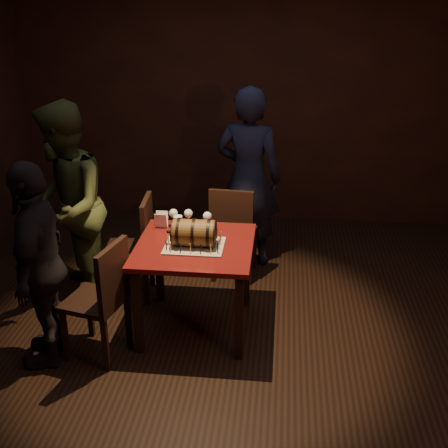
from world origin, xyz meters
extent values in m
plane|color=black|center=(0.00, 0.00, 0.00)|extent=(5.00, 5.00, 0.00)
cube|color=black|center=(0.00, 2.50, 1.40)|extent=(5.00, 0.04, 2.80)
cube|color=black|center=(0.00, -2.50, 1.40)|extent=(5.00, 0.04, 2.80)
cube|color=#4F0D0D|center=(-0.15, 0.09, 0.73)|extent=(0.90, 0.90, 0.04)
cube|color=black|center=(-0.53, -0.29, 0.35)|extent=(0.06, 0.06, 0.71)
cube|color=black|center=(0.23, -0.29, 0.35)|extent=(0.06, 0.06, 0.71)
cube|color=black|center=(-0.53, 0.47, 0.35)|extent=(0.06, 0.06, 0.71)
cube|color=black|center=(0.23, 0.47, 0.35)|extent=(0.06, 0.06, 0.71)
cube|color=#ABA18A|center=(-0.14, 0.05, 0.76)|extent=(0.45, 0.35, 0.01)
cylinder|color=brown|center=(-0.14, 0.05, 0.87)|extent=(0.31, 0.21, 0.21)
cylinder|color=black|center=(-0.26, 0.05, 0.87)|extent=(0.02, 0.22, 0.22)
cylinder|color=black|center=(-0.14, 0.05, 0.87)|extent=(0.02, 0.22, 0.22)
cylinder|color=black|center=(-0.03, 0.05, 0.87)|extent=(0.02, 0.22, 0.22)
cylinder|color=black|center=(-0.30, 0.05, 0.87)|extent=(0.01, 0.20, 0.20)
cylinder|color=black|center=(0.02, 0.05, 0.87)|extent=(0.01, 0.20, 0.20)
cylinder|color=black|center=(-0.32, 0.05, 0.87)|extent=(0.04, 0.02, 0.02)
sphere|color=black|center=(-0.34, 0.05, 0.87)|extent=(0.03, 0.03, 0.03)
cylinder|color=#F8EE94|center=(-0.30, -0.09, 0.80)|extent=(0.01, 0.01, 0.08)
cylinder|color=black|center=(-0.30, -0.09, 0.85)|extent=(0.00, 0.00, 0.01)
cylinder|color=black|center=(-0.23, -0.09, 0.80)|extent=(0.01, 0.01, 0.08)
cylinder|color=black|center=(-0.23, -0.09, 0.85)|extent=(0.00, 0.00, 0.01)
cylinder|color=#F8EE94|center=(-0.15, -0.09, 0.80)|extent=(0.01, 0.01, 0.08)
cylinder|color=black|center=(-0.15, -0.09, 0.85)|extent=(0.00, 0.00, 0.01)
cylinder|color=black|center=(-0.07, -0.09, 0.80)|extent=(0.01, 0.01, 0.08)
cylinder|color=black|center=(-0.07, -0.09, 0.85)|extent=(0.00, 0.00, 0.01)
cylinder|color=#F8EE94|center=(0.00, -0.09, 0.80)|extent=(0.01, 0.01, 0.08)
cylinder|color=black|center=(0.00, -0.09, 0.85)|extent=(0.00, 0.00, 0.01)
cylinder|color=black|center=(0.05, -0.07, 0.80)|extent=(0.01, 0.01, 0.08)
cylinder|color=black|center=(0.05, -0.07, 0.85)|extent=(0.00, 0.00, 0.01)
cylinder|color=#F8EE94|center=(0.05, 0.01, 0.80)|extent=(0.01, 0.01, 0.08)
cylinder|color=black|center=(0.05, 0.01, 0.85)|extent=(0.00, 0.00, 0.01)
cylinder|color=black|center=(0.05, 0.08, 0.80)|extent=(0.01, 0.01, 0.08)
cylinder|color=black|center=(0.05, 0.08, 0.85)|extent=(0.00, 0.00, 0.01)
cylinder|color=#F8EE94|center=(0.05, 0.16, 0.80)|extent=(0.01, 0.01, 0.08)
cylinder|color=black|center=(0.05, 0.16, 0.85)|extent=(0.00, 0.00, 0.01)
cylinder|color=black|center=(0.01, 0.20, 0.80)|extent=(0.01, 0.01, 0.08)
cylinder|color=black|center=(0.01, 0.20, 0.85)|extent=(0.00, 0.00, 0.01)
cylinder|color=#F8EE94|center=(-0.06, 0.20, 0.80)|extent=(0.01, 0.01, 0.08)
cylinder|color=black|center=(-0.06, 0.20, 0.85)|extent=(0.00, 0.00, 0.01)
cylinder|color=black|center=(-0.14, 0.20, 0.80)|extent=(0.01, 0.01, 0.08)
cylinder|color=black|center=(-0.14, 0.20, 0.85)|extent=(0.00, 0.00, 0.01)
cylinder|color=#F8EE94|center=(-0.21, 0.20, 0.80)|extent=(0.01, 0.01, 0.08)
cylinder|color=black|center=(-0.21, 0.20, 0.85)|extent=(0.00, 0.00, 0.01)
cylinder|color=black|center=(-0.29, 0.20, 0.80)|extent=(0.01, 0.01, 0.08)
cylinder|color=black|center=(-0.29, 0.20, 0.85)|extent=(0.00, 0.00, 0.01)
cylinder|color=#F8EE94|center=(-0.34, 0.17, 0.80)|extent=(0.01, 0.01, 0.08)
cylinder|color=black|center=(-0.34, 0.17, 0.85)|extent=(0.00, 0.00, 0.01)
cylinder|color=black|center=(-0.34, 0.10, 0.80)|extent=(0.01, 0.01, 0.08)
cylinder|color=black|center=(-0.34, 0.10, 0.85)|extent=(0.00, 0.00, 0.01)
cylinder|color=#F8EE94|center=(-0.34, 0.02, 0.80)|extent=(0.01, 0.01, 0.08)
cylinder|color=black|center=(-0.34, 0.02, 0.85)|extent=(0.00, 0.00, 0.01)
cylinder|color=black|center=(-0.34, -0.05, 0.80)|extent=(0.01, 0.01, 0.08)
cylinder|color=black|center=(-0.34, -0.05, 0.85)|extent=(0.00, 0.00, 0.01)
cylinder|color=silver|center=(-0.37, 0.40, 0.75)|extent=(0.06, 0.06, 0.01)
cylinder|color=silver|center=(-0.37, 0.40, 0.80)|extent=(0.01, 0.01, 0.09)
sphere|color=silver|center=(-0.37, 0.40, 0.88)|extent=(0.07, 0.07, 0.07)
sphere|color=#591114|center=(-0.37, 0.40, 0.87)|extent=(0.05, 0.05, 0.05)
cylinder|color=silver|center=(-0.25, 0.41, 0.75)|extent=(0.06, 0.06, 0.01)
cylinder|color=silver|center=(-0.25, 0.41, 0.80)|extent=(0.01, 0.01, 0.09)
sphere|color=silver|center=(-0.25, 0.41, 0.88)|extent=(0.07, 0.07, 0.07)
cylinder|color=silver|center=(-0.09, 0.37, 0.75)|extent=(0.06, 0.06, 0.01)
cylinder|color=silver|center=(-0.09, 0.37, 0.80)|extent=(0.01, 0.01, 0.09)
sphere|color=silver|center=(-0.09, 0.37, 0.88)|extent=(0.07, 0.07, 0.07)
sphere|color=#BF594C|center=(-0.09, 0.37, 0.87)|extent=(0.05, 0.05, 0.05)
cylinder|color=silver|center=(-0.31, 0.28, 0.82)|extent=(0.07, 0.07, 0.15)
cylinder|color=#9E5414|center=(-0.31, 0.28, 0.81)|extent=(0.06, 0.06, 0.11)
cylinder|color=white|center=(-0.31, 0.28, 0.87)|extent=(0.06, 0.06, 0.02)
cube|color=black|center=(0.08, 1.02, 0.45)|extent=(0.43, 0.43, 0.04)
cube|color=black|center=(0.26, 1.17, 0.21)|extent=(0.04, 0.04, 0.43)
cube|color=black|center=(-0.08, 1.20, 0.21)|extent=(0.04, 0.04, 0.43)
cube|color=black|center=(0.23, 0.83, 0.21)|extent=(0.04, 0.04, 0.43)
cube|color=black|center=(-0.10, 0.86, 0.21)|extent=(0.04, 0.04, 0.43)
cube|color=black|center=(0.06, 0.84, 0.70)|extent=(0.40, 0.07, 0.46)
cube|color=black|center=(-0.82, 0.54, 0.45)|extent=(0.43, 0.43, 0.04)
cube|color=black|center=(-1.00, 0.70, 0.21)|extent=(0.04, 0.04, 0.43)
cube|color=black|center=(-0.97, 0.36, 0.21)|extent=(0.04, 0.04, 0.43)
cube|color=black|center=(-0.66, 0.72, 0.21)|extent=(0.04, 0.04, 0.43)
cube|color=black|center=(-0.63, 0.38, 0.21)|extent=(0.04, 0.04, 0.43)
cube|color=black|center=(-0.64, 0.55, 0.70)|extent=(0.07, 0.40, 0.46)
cube|color=black|center=(-0.84, -0.33, 0.45)|extent=(0.48, 0.48, 0.04)
cube|color=black|center=(-0.96, -0.13, 0.21)|extent=(0.04, 0.04, 0.43)
cube|color=black|center=(-1.04, -0.46, 0.21)|extent=(0.04, 0.04, 0.43)
cube|color=black|center=(-0.63, -0.20, 0.21)|extent=(0.04, 0.04, 0.43)
cube|color=black|center=(-0.71, -0.54, 0.21)|extent=(0.04, 0.04, 0.43)
cube|color=black|center=(-0.66, -0.37, 0.70)|extent=(0.13, 0.40, 0.46)
imported|color=#181B31|center=(0.18, 1.35, 0.88)|extent=(0.71, 0.54, 1.76)
imported|color=#373E1F|center=(-1.28, 0.41, 0.88)|extent=(0.89, 1.02, 1.76)
imported|color=black|center=(-1.18, -0.41, 0.77)|extent=(0.50, 0.95, 1.54)
camera|label=1|loc=(0.50, -3.77, 2.62)|focal=45.00mm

